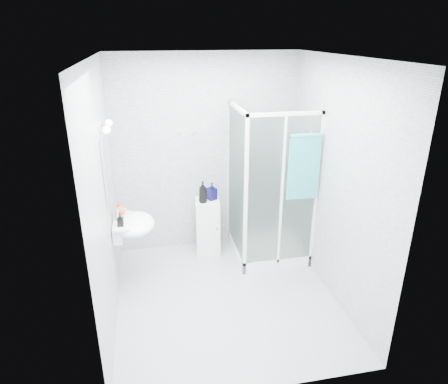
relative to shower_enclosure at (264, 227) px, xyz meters
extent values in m
cube|color=silver|center=(-0.67, -0.77, 0.85)|extent=(2.40, 2.60, 2.60)
cube|color=#A8ABAD|center=(-0.67, -0.77, -0.44)|extent=(2.40, 2.60, 0.01)
cube|color=white|center=(-0.67, -0.77, 2.15)|extent=(2.40, 2.60, 0.01)
cube|color=white|center=(0.08, 0.08, -0.39)|extent=(0.90, 0.90, 0.12)
cube|color=white|center=(-0.35, 0.08, 1.53)|extent=(0.04, 0.90, 0.04)
cube|color=white|center=(0.08, -0.35, 1.53)|extent=(0.90, 0.04, 0.04)
cube|color=white|center=(-0.35, -0.35, 0.55)|extent=(0.04, 0.04, 2.00)
cube|color=white|center=(-0.36, 0.08, 0.59)|extent=(0.02, 0.82, 1.84)
cube|color=white|center=(0.08, -0.36, 0.59)|extent=(0.82, 0.02, 1.84)
cube|color=white|center=(0.08, -0.35, 0.59)|extent=(0.03, 0.04, 1.84)
cylinder|color=silver|center=(0.08, 0.47, 0.90)|extent=(0.02, 0.02, 1.00)
cylinder|color=silver|center=(0.08, 0.44, 1.37)|extent=(0.09, 0.05, 0.09)
cylinder|color=silver|center=(0.13, 0.50, 0.60)|extent=(0.12, 0.04, 0.12)
cylinder|color=silver|center=(0.36, -0.39, 1.33)|extent=(0.03, 0.05, 0.03)
cube|color=white|center=(-1.81, -0.32, 0.30)|extent=(0.10, 0.40, 0.18)
ellipsoid|color=white|center=(-1.63, -0.32, 0.35)|extent=(0.46, 0.56, 0.20)
cube|color=white|center=(-1.75, -0.32, 0.40)|extent=(0.16, 0.50, 0.02)
cylinder|color=silver|center=(-1.81, -0.32, 0.48)|extent=(0.04, 0.04, 0.16)
cylinder|color=silver|center=(-1.76, -0.32, 0.55)|extent=(0.12, 0.02, 0.02)
cube|color=white|center=(-1.85, -0.32, 1.05)|extent=(0.02, 0.60, 0.70)
cylinder|color=silver|center=(-1.84, -0.48, 1.47)|extent=(0.05, 0.04, 0.04)
sphere|color=white|center=(-1.80, -0.48, 1.47)|extent=(0.08, 0.08, 0.08)
cylinder|color=silver|center=(-1.84, -0.16, 1.47)|extent=(0.05, 0.04, 0.04)
sphere|color=white|center=(-1.80, -0.16, 1.47)|extent=(0.08, 0.08, 0.08)
cylinder|color=silver|center=(-1.02, 0.50, 1.17)|extent=(0.02, 0.04, 0.02)
sphere|color=silver|center=(-1.02, 0.48, 1.17)|extent=(0.03, 0.03, 0.03)
cylinder|color=silver|center=(-0.82, 0.50, 1.17)|extent=(0.02, 0.04, 0.02)
sphere|color=silver|center=(-0.82, 0.48, 1.17)|extent=(0.03, 0.03, 0.03)
cube|color=white|center=(-0.70, 0.29, -0.07)|extent=(0.34, 0.34, 0.76)
cube|color=white|center=(-0.70, 0.14, -0.07)|extent=(0.28, 0.03, 0.64)
sphere|color=#B8781A|center=(-0.60, 0.13, -0.03)|extent=(0.03, 0.03, 0.03)
cube|color=teal|center=(0.31, -0.40, 0.92)|extent=(0.36, 0.04, 0.75)
cylinder|color=teal|center=(0.31, -0.40, 1.29)|extent=(0.36, 0.05, 0.05)
imported|color=black|center=(-0.76, 0.24, 0.45)|extent=(0.12, 0.13, 0.29)
imported|color=#0C0A3E|center=(-0.63, 0.31, 0.43)|extent=(0.14, 0.14, 0.24)
imported|color=#BA5515|center=(-1.78, -0.18, 0.50)|extent=(0.13, 0.13, 0.16)
imported|color=black|center=(-1.76, -0.46, 0.49)|extent=(0.07, 0.07, 0.14)
camera|label=1|loc=(-1.43, -4.45, 2.37)|focal=32.00mm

